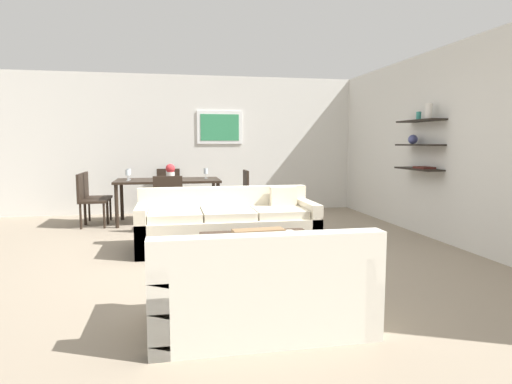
{
  "coord_description": "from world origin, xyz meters",
  "views": [
    {
      "loc": [
        -0.71,
        -5.29,
        1.38
      ],
      "look_at": [
        0.36,
        0.2,
        0.75
      ],
      "focal_mm": 30.68,
      "sensor_mm": 36.0,
      "label": 1
    }
  ],
  "objects": [
    {
      "name": "decorative_bowl",
      "position": [
        0.14,
        -0.89,
        0.42
      ],
      "size": [
        0.36,
        0.36,
        0.08
      ],
      "color": "black",
      "rests_on": "coffee_table"
    },
    {
      "name": "wine_glass_head",
      "position": [
        -0.76,
        2.81,
        0.87
      ],
      "size": [
        0.07,
        0.07,
        0.17
      ],
      "color": "silver",
      "rests_on": "dining_table"
    },
    {
      "name": "dining_table",
      "position": [
        -0.76,
        2.42,
        0.68
      ],
      "size": [
        1.77,
        0.9,
        0.75
      ],
      "color": "black",
      "rests_on": "ground"
    },
    {
      "name": "centerpiece_vase",
      "position": [
        -0.72,
        2.44,
        0.89
      ],
      "size": [
        0.16,
        0.16,
        0.27
      ],
      "color": "silver",
      "rests_on": "dining_table"
    },
    {
      "name": "back_wall_unit",
      "position": [
        0.3,
        3.53,
        1.35
      ],
      "size": [
        8.4,
        0.09,
        2.7
      ],
      "color": "silver",
      "rests_on": "ground"
    },
    {
      "name": "dining_chair_left_near",
      "position": [
        -2.05,
        2.21,
        0.5
      ],
      "size": [
        0.44,
        0.44,
        0.88
      ],
      "color": "black",
      "rests_on": "ground"
    },
    {
      "name": "dining_chair_right_far",
      "position": [
        0.53,
        2.62,
        0.5
      ],
      "size": [
        0.44,
        0.44,
        0.88
      ],
      "color": "black",
      "rests_on": "ground"
    },
    {
      "name": "sofa_beige",
      "position": [
        0.02,
        0.34,
        0.29
      ],
      "size": [
        2.31,
        0.9,
        0.78
      ],
      "color": "beige",
      "rests_on": "ground"
    },
    {
      "name": "apple_on_coffee_table",
      "position": [
        -0.12,
        -0.96,
        0.42
      ],
      "size": [
        0.08,
        0.08,
        0.08
      ],
      "primitive_type": "sphere",
      "color": "#669E2D",
      "rests_on": "coffee_table"
    },
    {
      "name": "candle_jar",
      "position": [
        0.51,
        -0.9,
        0.42
      ],
      "size": [
        0.08,
        0.08,
        0.08
      ],
      "primitive_type": "cylinder",
      "color": "silver",
      "rests_on": "coffee_table"
    },
    {
      "name": "loveseat_white",
      "position": [
        -0.08,
        -2.2,
        0.29
      ],
      "size": [
        1.6,
        0.9,
        0.78
      ],
      "color": "silver",
      "rests_on": "ground"
    },
    {
      "name": "dining_chair_head",
      "position": [
        -0.76,
        3.27,
        0.5
      ],
      "size": [
        0.44,
        0.44,
        0.88
      ],
      "color": "black",
      "rests_on": "ground"
    },
    {
      "name": "right_wall_shelf_unit",
      "position": [
        3.03,
        0.6,
        1.35
      ],
      "size": [
        0.34,
        8.2,
        2.7
      ],
      "color": "silver",
      "rests_on": "ground"
    },
    {
      "name": "coffee_table",
      "position": [
        0.2,
        -0.92,
        0.19
      ],
      "size": [
        1.21,
        1.03,
        0.38
      ],
      "color": "#38281E",
      "rests_on": "ground"
    },
    {
      "name": "wine_glass_left_near",
      "position": [
        -1.42,
        2.3,
        0.88
      ],
      "size": [
        0.07,
        0.07,
        0.18
      ],
      "color": "silver",
      "rests_on": "dining_table"
    },
    {
      "name": "dining_chair_left_far",
      "position": [
        -2.05,
        2.62,
        0.5
      ],
      "size": [
        0.44,
        0.44,
        0.88
      ],
      "color": "black",
      "rests_on": "ground"
    },
    {
      "name": "ground_plane",
      "position": [
        0.0,
        0.0,
        0.0
      ],
      "size": [
        18.0,
        18.0,
        0.0
      ],
      "primitive_type": "plane",
      "color": "gray"
    },
    {
      "name": "wine_glass_left_far",
      "position": [
        -1.42,
        2.53,
        0.88
      ],
      "size": [
        0.07,
        0.07,
        0.19
      ],
      "color": "silver",
      "rests_on": "dining_table"
    },
    {
      "name": "wine_glass_right_far",
      "position": [
        -0.1,
        2.53,
        0.88
      ],
      "size": [
        0.08,
        0.08,
        0.18
      ],
      "color": "silver",
      "rests_on": "dining_table"
    },
    {
      "name": "dining_chair_foot",
      "position": [
        -0.76,
        1.56,
        0.5
      ],
      "size": [
        0.44,
        0.44,
        0.88
      ],
      "color": "black",
      "rests_on": "ground"
    }
  ]
}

